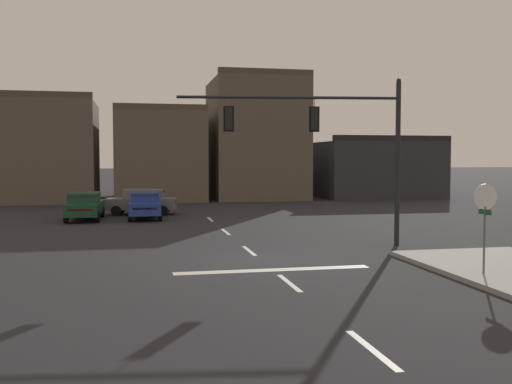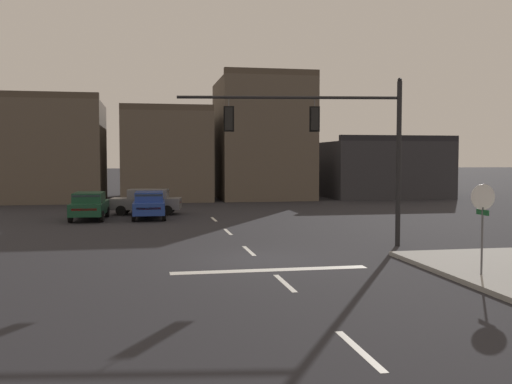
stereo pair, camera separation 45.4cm
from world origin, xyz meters
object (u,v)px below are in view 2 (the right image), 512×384
at_px(stop_sign, 483,207).
at_px(car_lot_middle, 147,201).
at_px(signal_mast_near_side, 333,134).
at_px(car_lot_farside, 89,205).
at_px(car_lot_nearside, 149,204).

xyz_separation_m(stop_sign, car_lot_middle, (-9.70, 22.50, -1.29)).
distance_m(signal_mast_near_side, car_lot_middle, 17.49).
bearing_deg(stop_sign, car_lot_middle, 113.33).
bearing_deg(car_lot_farside, signal_mast_near_side, -49.54).
relative_size(car_lot_nearside, car_lot_farside, 0.99).
xyz_separation_m(signal_mast_near_side, stop_sign, (2.29, -7.10, -2.41)).
relative_size(signal_mast_near_side, stop_sign, 3.17).
distance_m(signal_mast_near_side, car_lot_farside, 16.93).
relative_size(stop_sign, car_lot_middle, 0.61).
height_order(car_lot_nearside, car_lot_farside, same).
relative_size(signal_mast_near_side, car_lot_middle, 1.94).
distance_m(car_lot_nearside, car_lot_middle, 2.79).
bearing_deg(car_lot_nearside, car_lot_farside, -179.42).
distance_m(car_lot_nearside, car_lot_farside, 3.45).
bearing_deg(stop_sign, signal_mast_near_side, 107.85).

